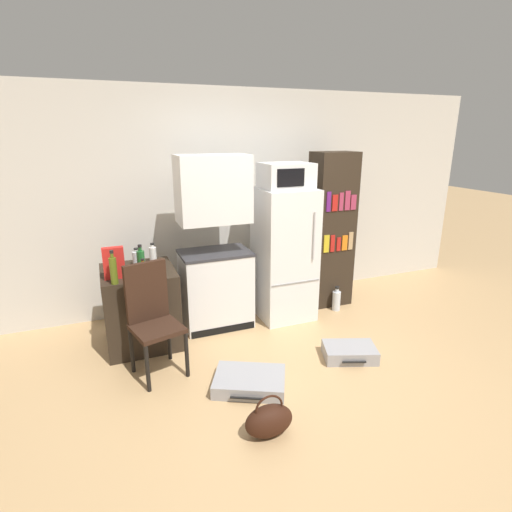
{
  "coord_description": "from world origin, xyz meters",
  "views": [
    {
      "loc": [
        -1.61,
        -2.68,
        2.09
      ],
      "look_at": [
        -0.21,
        0.85,
        0.92
      ],
      "focal_mm": 28.0,
      "sensor_mm": 36.0,
      "label": 1
    }
  ],
  "objects_px": {
    "side_table": "(141,307)",
    "suitcase_large_flat": "(350,352)",
    "bottle_green_tall": "(141,261)",
    "bottle_olive_oil": "(113,270)",
    "cereal_box": "(114,263)",
    "bookshelf": "(331,231)",
    "kitchen_hutch": "(215,250)",
    "bottle_ketchup_red": "(109,261)",
    "refrigerator": "(284,254)",
    "bottle_amber_beer": "(143,269)",
    "suitcase_small_flat": "(250,381)",
    "water_bottle_front": "(336,300)",
    "microwave": "(286,176)",
    "handbag": "(269,420)",
    "bottle_clear_short": "(137,258)",
    "bottle_milk_white": "(153,254)",
    "chair": "(151,311)"
  },
  "relations": [
    {
      "from": "handbag",
      "to": "suitcase_large_flat",
      "type": "bearing_deg",
      "value": 30.11
    },
    {
      "from": "bottle_ketchup_red",
      "to": "chair",
      "type": "bearing_deg",
      "value": -68.89
    },
    {
      "from": "bookshelf",
      "to": "bottle_clear_short",
      "type": "height_order",
      "value": "bookshelf"
    },
    {
      "from": "water_bottle_front",
      "to": "bookshelf",
      "type": "bearing_deg",
      "value": 82.62
    },
    {
      "from": "bottle_clear_short",
      "to": "microwave",
      "type": "bearing_deg",
      "value": -4.09
    },
    {
      "from": "bottle_ketchup_red",
      "to": "refrigerator",
      "type": "bearing_deg",
      "value": -4.27
    },
    {
      "from": "microwave",
      "to": "bottle_green_tall",
      "type": "bearing_deg",
      "value": -174.26
    },
    {
      "from": "cereal_box",
      "to": "suitcase_small_flat",
      "type": "xyz_separation_m",
      "value": [
        0.97,
        -0.98,
        -0.89
      ]
    },
    {
      "from": "refrigerator",
      "to": "microwave",
      "type": "bearing_deg",
      "value": -106.42
    },
    {
      "from": "bottle_clear_short",
      "to": "bookshelf",
      "type": "bearing_deg",
      "value": 0.37
    },
    {
      "from": "side_table",
      "to": "bottle_ketchup_red",
      "type": "height_order",
      "value": "bottle_ketchup_red"
    },
    {
      "from": "microwave",
      "to": "bottle_ketchup_red",
      "type": "distance_m",
      "value": 2.06
    },
    {
      "from": "suitcase_large_flat",
      "to": "handbag",
      "type": "relative_size",
      "value": 1.6
    },
    {
      "from": "bottle_olive_oil",
      "to": "bottle_milk_white",
      "type": "bearing_deg",
      "value": 50.92
    },
    {
      "from": "bookshelf",
      "to": "bottle_olive_oil",
      "type": "xyz_separation_m",
      "value": [
        -2.57,
        -0.51,
        -0.02
      ]
    },
    {
      "from": "side_table",
      "to": "bottle_green_tall",
      "type": "height_order",
      "value": "bottle_green_tall"
    },
    {
      "from": "microwave",
      "to": "suitcase_small_flat",
      "type": "relative_size",
      "value": 0.74
    },
    {
      "from": "kitchen_hutch",
      "to": "bottle_amber_beer",
      "type": "distance_m",
      "value": 0.86
    },
    {
      "from": "microwave",
      "to": "suitcase_large_flat",
      "type": "height_order",
      "value": "microwave"
    },
    {
      "from": "bottle_green_tall",
      "to": "bottle_olive_oil",
      "type": "bearing_deg",
      "value": -140.82
    },
    {
      "from": "side_table",
      "to": "bottle_olive_oil",
      "type": "xyz_separation_m",
      "value": [
        -0.23,
        -0.32,
        0.53
      ]
    },
    {
      "from": "bottle_green_tall",
      "to": "cereal_box",
      "type": "distance_m",
      "value": 0.26
    },
    {
      "from": "bookshelf",
      "to": "bottle_green_tall",
      "type": "height_order",
      "value": "bookshelf"
    },
    {
      "from": "refrigerator",
      "to": "bottle_olive_oil",
      "type": "relative_size",
      "value": 4.83
    },
    {
      "from": "microwave",
      "to": "bottle_amber_beer",
      "type": "distance_m",
      "value": 1.8
    },
    {
      "from": "kitchen_hutch",
      "to": "handbag",
      "type": "distance_m",
      "value": 2.0
    },
    {
      "from": "bottle_ketchup_red",
      "to": "bottle_olive_oil",
      "type": "distance_m",
      "value": 0.52
    },
    {
      "from": "suitcase_small_flat",
      "to": "handbag",
      "type": "relative_size",
      "value": 2.01
    },
    {
      "from": "kitchen_hutch",
      "to": "refrigerator",
      "type": "distance_m",
      "value": 0.82
    },
    {
      "from": "kitchen_hutch",
      "to": "water_bottle_front",
      "type": "distance_m",
      "value": 1.66
    },
    {
      "from": "bottle_clear_short",
      "to": "suitcase_small_flat",
      "type": "distance_m",
      "value": 1.72
    },
    {
      "from": "bookshelf",
      "to": "suitcase_large_flat",
      "type": "bearing_deg",
      "value": -112.33
    },
    {
      "from": "bottle_olive_oil",
      "to": "cereal_box",
      "type": "xyz_separation_m",
      "value": [
        0.01,
        0.15,
        0.02
      ]
    },
    {
      "from": "bottle_clear_short",
      "to": "bottle_amber_beer",
      "type": "distance_m",
      "value": 0.38
    },
    {
      "from": "refrigerator",
      "to": "bottle_amber_beer",
      "type": "distance_m",
      "value": 1.63
    },
    {
      "from": "suitcase_small_flat",
      "to": "handbag",
      "type": "bearing_deg",
      "value": -70.39
    },
    {
      "from": "bottle_green_tall",
      "to": "suitcase_small_flat",
      "type": "height_order",
      "value": "bottle_green_tall"
    },
    {
      "from": "suitcase_small_flat",
      "to": "suitcase_large_flat",
      "type": "bearing_deg",
      "value": 30.9
    },
    {
      "from": "side_table",
      "to": "bottle_olive_oil",
      "type": "height_order",
      "value": "bottle_olive_oil"
    },
    {
      "from": "side_table",
      "to": "water_bottle_front",
      "type": "distance_m",
      "value": 2.32
    },
    {
      "from": "side_table",
      "to": "suitcase_large_flat",
      "type": "distance_m",
      "value": 2.14
    },
    {
      "from": "kitchen_hutch",
      "to": "bottle_ketchup_red",
      "type": "distance_m",
      "value": 1.09
    },
    {
      "from": "handbag",
      "to": "bottle_milk_white",
      "type": "bearing_deg",
      "value": 104.52
    },
    {
      "from": "cereal_box",
      "to": "handbag",
      "type": "xyz_separation_m",
      "value": [
        0.9,
        -1.56,
        -0.82
      ]
    },
    {
      "from": "bookshelf",
      "to": "suitcase_small_flat",
      "type": "bearing_deg",
      "value": -139.83
    },
    {
      "from": "refrigerator",
      "to": "bottle_clear_short",
      "type": "relative_size",
      "value": 8.51
    },
    {
      "from": "bottle_olive_oil",
      "to": "cereal_box",
      "type": "relative_size",
      "value": 1.05
    },
    {
      "from": "refrigerator",
      "to": "bottle_clear_short",
      "type": "height_order",
      "value": "refrigerator"
    },
    {
      "from": "bottle_amber_beer",
      "to": "suitcase_small_flat",
      "type": "xyz_separation_m",
      "value": [
        0.71,
        -0.94,
        -0.81
      ]
    },
    {
      "from": "refrigerator",
      "to": "cereal_box",
      "type": "relative_size",
      "value": 5.05
    }
  ]
}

